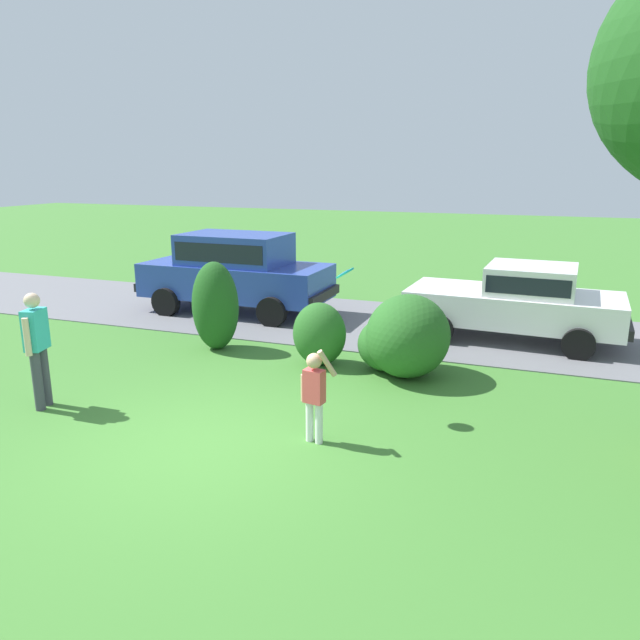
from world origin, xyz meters
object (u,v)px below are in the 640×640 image
object	(u,v)px
parked_suv	(236,269)
child_thrower	(314,390)
parked_sedan	(518,299)
frisbee	(345,273)
adult_onlooker	(37,344)

from	to	relation	value
parked_suv	child_thrower	world-z (taller)	parked_suv
parked_sedan	frisbee	world-z (taller)	frisbee
parked_suv	child_thrower	xyz separation A→B (m)	(4.32, -6.03, -0.36)
parked_suv	adult_onlooker	distance (m)	6.34
parked_suv	frisbee	size ratio (longest dim) A/B	16.83
child_thrower	adult_onlooker	xyz separation A→B (m)	(-4.20, -0.31, 0.27)
child_thrower	frisbee	distance (m)	1.72
adult_onlooker	child_thrower	bearing A→B (deg)	4.23
frisbee	child_thrower	bearing A→B (deg)	-92.65
child_thrower	parked_sedan	bearing A→B (deg)	69.47
parked_sedan	child_thrower	distance (m)	6.30
frisbee	adult_onlooker	distance (m)	4.59
frisbee	adult_onlooker	bearing A→B (deg)	-162.01
adult_onlooker	frisbee	bearing A→B (deg)	17.99
parked_suv	child_thrower	size ratio (longest dim) A/B	3.67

